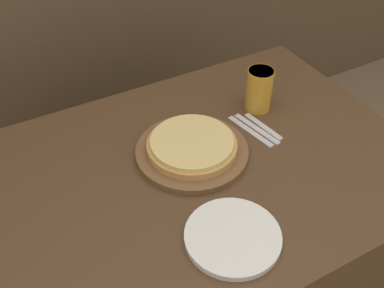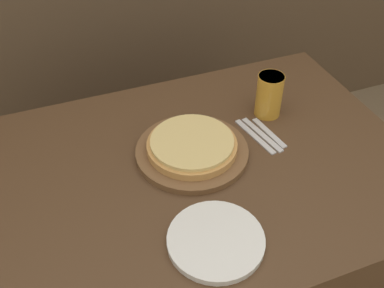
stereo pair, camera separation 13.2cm
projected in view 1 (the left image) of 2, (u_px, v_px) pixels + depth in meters
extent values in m
cube|color=#4C331E|center=(202.00, 242.00, 1.56)|extent=(1.26, 0.91, 0.76)
cylinder|color=brown|center=(192.00, 152.00, 1.34)|extent=(0.34, 0.34, 0.02)
cylinder|color=tan|center=(192.00, 146.00, 1.32)|extent=(0.27, 0.27, 0.02)
cylinder|color=#E0C175|center=(192.00, 141.00, 1.31)|extent=(0.25, 0.25, 0.01)
cylinder|color=gold|center=(259.00, 90.00, 1.47)|extent=(0.09, 0.09, 0.15)
cylinder|color=white|center=(261.00, 73.00, 1.43)|extent=(0.08, 0.08, 0.02)
cylinder|color=white|center=(233.00, 237.00, 1.11)|extent=(0.24, 0.24, 0.02)
cube|color=silver|center=(250.00, 131.00, 1.42)|extent=(0.05, 0.19, 0.00)
cube|color=silver|center=(257.00, 129.00, 1.43)|extent=(0.05, 0.19, 0.00)
cube|color=silver|center=(263.00, 127.00, 1.44)|extent=(0.04, 0.16, 0.00)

